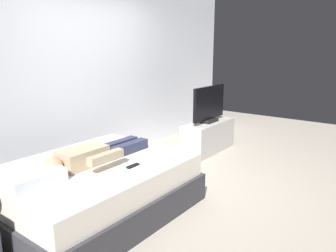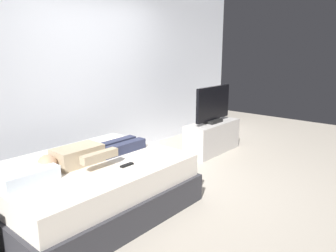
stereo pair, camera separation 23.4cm
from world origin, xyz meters
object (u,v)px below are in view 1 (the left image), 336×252
pillow (32,178)px  remote (133,166)px  tv_stand (208,137)px  person (94,155)px  bed (94,189)px  tv (209,105)px

pillow → remote: bearing=-25.0°
remote → tv_stand: bearing=12.3°
pillow → person: size_ratio=0.38×
bed → remote: remote is taller
pillow → tv: (3.18, 0.12, 0.18)m
remote → tv: 2.42m
person → tv_stand: 2.53m
bed → person: size_ratio=1.55×
tv_stand → bed: bearing=-177.2°
person → tv_stand: bearing=2.4°
pillow → tv_stand: pillow is taller
pillow → remote: pillow is taller
person → tv: bearing=2.4°
bed → remote: size_ratio=12.98×
remote → tv_stand: 2.42m
person → tv_stand: person is taller
person → remote: bearing=-69.5°
tv_stand → pillow: bearing=-177.8°
remote → bed: bearing=114.8°
pillow → person: bearing=1.3°
bed → remote: 0.52m
pillow → tv: size_ratio=0.55×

